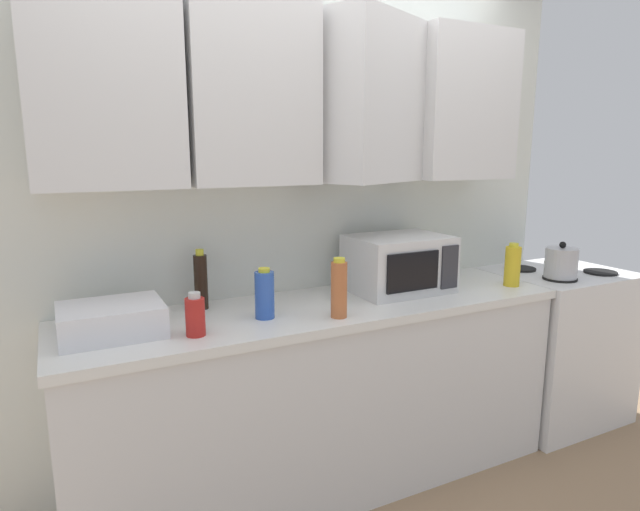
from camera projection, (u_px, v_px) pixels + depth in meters
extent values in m
cube|color=silver|center=(293.00, 211.00, 2.67)|extent=(3.21, 0.06, 2.60)
cube|color=silver|center=(103.00, 89.00, 2.03)|extent=(0.55, 0.33, 0.75)
cube|color=silver|center=(248.00, 96.00, 2.28)|extent=(0.55, 0.33, 0.75)
cube|color=silver|center=(368.00, 101.00, 2.50)|extent=(0.64, 0.53, 0.75)
cube|color=silver|center=(457.00, 106.00, 2.79)|extent=(0.55, 0.33, 0.75)
cube|color=silver|center=(323.00, 399.00, 2.55)|extent=(2.31, 0.60, 0.86)
cube|color=white|center=(323.00, 308.00, 2.46)|extent=(2.34, 0.63, 0.04)
cube|color=silver|center=(553.00, 344.00, 3.22)|extent=(0.76, 0.64, 0.90)
cylinder|color=black|center=(560.00, 278.00, 2.93)|extent=(0.18, 0.18, 0.01)
cylinder|color=black|center=(600.00, 272.00, 3.09)|extent=(0.18, 0.18, 0.01)
cylinder|color=black|center=(520.00, 269.00, 3.18)|extent=(0.18, 0.18, 0.01)
cylinder|color=black|center=(559.00, 263.00, 3.33)|extent=(0.18, 0.18, 0.01)
cylinder|color=#B2B2B7|center=(561.00, 263.00, 2.92)|extent=(0.17, 0.17, 0.16)
sphere|color=black|center=(563.00, 245.00, 2.90)|extent=(0.04, 0.04, 0.04)
cube|color=silver|center=(398.00, 263.00, 2.68)|extent=(0.48, 0.36, 0.28)
cube|color=black|center=(413.00, 272.00, 2.50)|extent=(0.29, 0.01, 0.18)
cube|color=#2D2D33|center=(450.00, 267.00, 2.59)|extent=(0.10, 0.01, 0.21)
cube|color=silver|center=(111.00, 320.00, 2.04)|extent=(0.38, 0.30, 0.12)
cylinder|color=#2D56B7|center=(265.00, 295.00, 2.24)|extent=(0.08, 0.08, 0.20)
cylinder|color=yellow|center=(264.00, 270.00, 2.22)|extent=(0.05, 0.05, 0.02)
cylinder|color=gold|center=(512.00, 266.00, 2.78)|extent=(0.08, 0.08, 0.21)
cylinder|color=yellow|center=(514.00, 245.00, 2.76)|extent=(0.05, 0.05, 0.02)
cylinder|color=#386B2D|center=(437.00, 266.00, 2.98)|extent=(0.07, 0.07, 0.13)
cylinder|color=yellow|center=(437.00, 252.00, 2.97)|extent=(0.06, 0.06, 0.02)
cylinder|color=red|center=(195.00, 317.00, 2.03)|extent=(0.07, 0.07, 0.15)
cylinder|color=silver|center=(194.00, 295.00, 2.02)|extent=(0.05, 0.05, 0.02)
cylinder|color=black|center=(201.00, 282.00, 2.37)|extent=(0.06, 0.06, 0.24)
cylinder|color=yellow|center=(200.00, 252.00, 2.35)|extent=(0.04, 0.04, 0.03)
cylinder|color=#BC6638|center=(339.00, 290.00, 2.25)|extent=(0.07, 0.07, 0.24)
cylinder|color=yellow|center=(339.00, 260.00, 2.23)|extent=(0.05, 0.05, 0.02)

